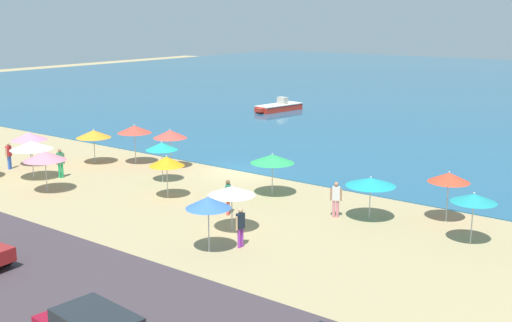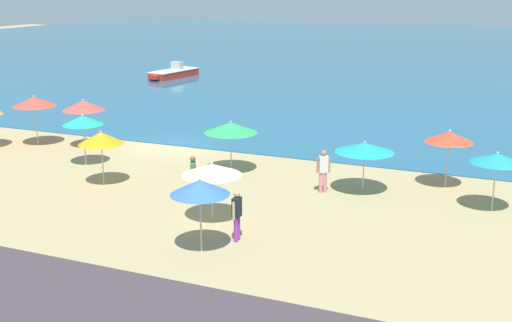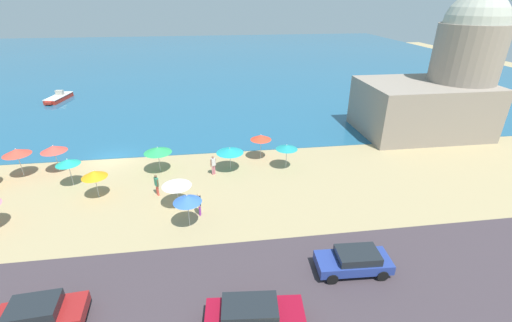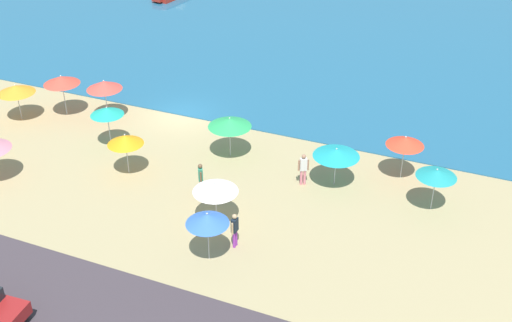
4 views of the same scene
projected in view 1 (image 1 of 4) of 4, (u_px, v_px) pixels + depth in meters
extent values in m
plane|color=tan|center=(239.00, 171.00, 40.49)|extent=(160.00, 160.00, 0.00)
cube|color=#215B7F|center=(504.00, 90.00, 83.17)|extent=(150.00, 110.00, 0.05)
cylinder|color=#B2B2B7|center=(209.00, 230.00, 26.56)|extent=(0.05, 0.05, 1.97)
cone|color=blue|center=(208.00, 203.00, 26.29)|extent=(1.89, 1.89, 0.48)
sphere|color=silver|center=(208.00, 196.00, 26.23)|extent=(0.08, 0.08, 0.08)
cylinder|color=#B2B2B7|center=(30.00, 152.00, 41.83)|extent=(0.05, 0.05, 1.73)
cone|color=pink|center=(29.00, 136.00, 41.59)|extent=(2.28, 2.28, 0.49)
sphere|color=silver|center=(29.00, 132.00, 41.53)|extent=(0.08, 0.08, 0.08)
cylinder|color=#B2B2B7|center=(167.00, 181.00, 34.45)|extent=(0.05, 0.05, 1.82)
cone|color=orange|center=(167.00, 161.00, 34.20)|extent=(1.91, 1.91, 0.51)
sphere|color=silver|center=(167.00, 156.00, 34.13)|extent=(0.08, 0.08, 0.08)
cylinder|color=#B2B2B7|center=(447.00, 201.00, 30.47)|extent=(0.05, 0.05, 2.01)
cone|color=#F14128|center=(449.00, 177.00, 30.20)|extent=(1.97, 1.97, 0.45)
sphere|color=silver|center=(449.00, 172.00, 30.14)|extent=(0.08, 0.08, 0.08)
cylinder|color=#B2B2B7|center=(370.00, 202.00, 30.73)|extent=(0.05, 0.05, 1.76)
cone|color=teal|center=(371.00, 182.00, 30.50)|extent=(2.40, 2.40, 0.38)
sphere|color=silver|center=(371.00, 177.00, 30.45)|extent=(0.08, 0.08, 0.08)
cylinder|color=#B2B2B7|center=(272.00, 179.00, 34.85)|extent=(0.05, 0.05, 1.88)
cone|color=green|center=(272.00, 159.00, 34.60)|extent=(2.39, 2.39, 0.47)
sphere|color=silver|center=(272.00, 154.00, 34.54)|extent=(0.08, 0.08, 0.08)
cylinder|color=#B2B2B7|center=(46.00, 176.00, 35.53)|extent=(0.05, 0.05, 1.86)
cone|color=#D67B8D|center=(45.00, 156.00, 35.28)|extent=(2.34, 2.34, 0.51)
sphere|color=silver|center=(44.00, 151.00, 35.21)|extent=(0.08, 0.08, 0.08)
cylinder|color=#B2B2B7|center=(162.00, 166.00, 37.63)|extent=(0.05, 0.05, 1.99)
cone|color=teal|center=(162.00, 146.00, 37.37)|extent=(1.89, 1.89, 0.43)
sphere|color=silver|center=(161.00, 142.00, 37.32)|extent=(0.08, 0.08, 0.08)
cylinder|color=#B2B2B7|center=(135.00, 148.00, 42.16)|extent=(0.05, 0.05, 2.13)
cone|color=#DC4434|center=(134.00, 129.00, 41.87)|extent=(2.22, 2.22, 0.49)
sphere|color=silver|center=(134.00, 125.00, 41.81)|extent=(0.08, 0.08, 0.08)
cylinder|color=#B2B2B7|center=(94.00, 150.00, 42.27)|extent=(0.05, 0.05, 1.81)
cone|color=orange|center=(94.00, 134.00, 42.02)|extent=(2.26, 2.26, 0.49)
sphere|color=silver|center=(93.00, 130.00, 41.96)|extent=(0.08, 0.08, 0.08)
cylinder|color=#B2B2B7|center=(232.00, 213.00, 29.13)|extent=(0.05, 0.05, 1.77)
cone|color=white|center=(232.00, 191.00, 28.89)|extent=(2.14, 2.14, 0.41)
sphere|color=silver|center=(232.00, 186.00, 28.84)|extent=(0.08, 0.08, 0.08)
cylinder|color=#B2B2B7|center=(472.00, 222.00, 27.55)|extent=(0.05, 0.05, 1.92)
cone|color=teal|center=(474.00, 198.00, 27.30)|extent=(1.95, 1.95, 0.37)
sphere|color=silver|center=(474.00, 193.00, 27.26)|extent=(0.08, 0.08, 0.08)
cylinder|color=#B2B2B7|center=(171.00, 153.00, 41.01)|extent=(0.05, 0.05, 2.02)
cone|color=#EB493D|center=(170.00, 134.00, 40.74)|extent=(2.16, 2.16, 0.52)
sphere|color=silver|center=(170.00, 130.00, 40.67)|extent=(0.08, 0.08, 0.08)
cylinder|color=#B2B2B7|center=(33.00, 164.00, 38.29)|extent=(0.05, 0.05, 1.89)
cone|color=silver|center=(31.00, 145.00, 38.03)|extent=(2.49, 2.49, 0.47)
sphere|color=silver|center=(31.00, 141.00, 37.97)|extent=(0.08, 0.08, 0.08)
cylinder|color=#D87686|center=(334.00, 209.00, 31.26)|extent=(0.14, 0.14, 0.86)
cylinder|color=#D87686|center=(337.00, 209.00, 31.24)|extent=(0.14, 0.14, 0.86)
cube|color=silver|center=(336.00, 193.00, 31.07)|extent=(0.42, 0.37, 0.68)
sphere|color=#A27058|center=(336.00, 184.00, 30.97)|extent=(0.22, 0.22, 0.22)
cylinder|color=#A27058|center=(331.00, 194.00, 31.11)|extent=(0.09, 0.09, 0.62)
cylinder|color=#A27058|center=(341.00, 195.00, 31.05)|extent=(0.09, 0.09, 0.62)
cylinder|color=purple|center=(242.00, 237.00, 27.31)|extent=(0.14, 0.14, 0.84)
cylinder|color=purple|center=(239.00, 238.00, 27.17)|extent=(0.14, 0.14, 0.84)
cube|color=#182330|center=(240.00, 221.00, 27.07)|extent=(0.23, 0.37, 0.67)
sphere|color=tan|center=(240.00, 210.00, 26.97)|extent=(0.22, 0.22, 0.22)
cylinder|color=tan|center=(244.00, 221.00, 27.26)|extent=(0.09, 0.09, 0.60)
cylinder|color=tan|center=(237.00, 223.00, 26.90)|extent=(0.09, 0.09, 0.60)
cylinder|color=blue|center=(10.00, 162.00, 41.00)|extent=(0.14, 0.14, 0.84)
cylinder|color=blue|center=(9.00, 163.00, 40.83)|extent=(0.14, 0.14, 0.84)
cube|color=red|center=(9.00, 151.00, 40.74)|extent=(0.35, 0.42, 0.67)
sphere|color=tan|center=(8.00, 144.00, 40.64)|extent=(0.22, 0.22, 0.22)
cylinder|color=tan|center=(11.00, 151.00, 40.98)|extent=(0.09, 0.09, 0.60)
cylinder|color=tan|center=(6.00, 153.00, 40.52)|extent=(0.09, 0.09, 0.60)
cylinder|color=#DC4F41|center=(228.00, 206.00, 31.72)|extent=(0.14, 0.14, 0.86)
cylinder|color=#DC4F41|center=(228.00, 207.00, 31.54)|extent=(0.14, 0.14, 0.86)
cube|color=#2F8365|center=(228.00, 191.00, 31.46)|extent=(0.37, 0.42, 0.68)
sphere|color=brown|center=(228.00, 182.00, 31.35)|extent=(0.22, 0.22, 0.22)
cylinder|color=brown|center=(229.00, 191.00, 31.70)|extent=(0.09, 0.09, 0.61)
cylinder|color=brown|center=(227.00, 194.00, 31.24)|extent=(0.09, 0.09, 0.61)
cylinder|color=#1FA55A|center=(60.00, 171.00, 38.67)|extent=(0.14, 0.14, 0.87)
cylinder|color=#1FA55A|center=(62.00, 170.00, 38.80)|extent=(0.14, 0.14, 0.87)
cube|color=#338457|center=(60.00, 158.00, 38.56)|extent=(0.27, 0.39, 0.69)
sphere|color=#9D694D|center=(59.00, 150.00, 38.45)|extent=(0.22, 0.22, 0.22)
cylinder|color=#9D694D|center=(56.00, 160.00, 38.40)|extent=(0.09, 0.09, 0.62)
cylinder|color=#9D694D|center=(64.00, 158.00, 38.74)|extent=(0.09, 0.09, 0.62)
cube|color=#1E2328|center=(96.00, 321.00, 18.20)|extent=(2.70, 1.78, 0.46)
cylinder|color=black|center=(6.00, 258.00, 25.14)|extent=(0.65, 0.26, 0.64)
cube|color=#B62C1F|center=(279.00, 108.00, 64.95)|extent=(2.55, 5.37, 0.59)
cube|color=#B62C1F|center=(259.00, 110.00, 63.08)|extent=(1.04, 0.59, 0.36)
cube|color=silver|center=(279.00, 105.00, 64.88)|extent=(2.63, 5.38, 0.08)
cube|color=#B2AD9E|center=(283.00, 101.00, 65.15)|extent=(1.13, 0.76, 0.76)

